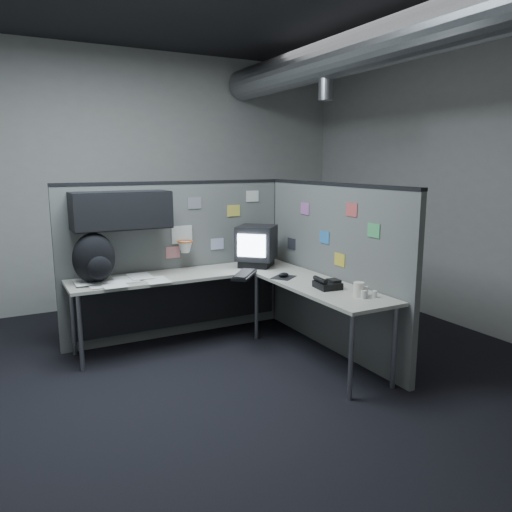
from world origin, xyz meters
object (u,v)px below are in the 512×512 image
keyboard (244,275)px  phone (327,284)px  desk (222,288)px  monitor (256,245)px  backpack (94,259)px

keyboard → phone: bearing=-64.4°
desk → keyboard: size_ratio=5.34×
phone → keyboard: bearing=136.5°
monitor → keyboard: 0.56m
monitor → backpack: size_ratio=1.15×
phone → backpack: backpack is taller
keyboard → backpack: (-1.32, 0.39, 0.21)m
keyboard → backpack: size_ratio=0.93×
desk → monitor: monitor is taller
desk → keyboard: 0.26m
keyboard → phone: (0.43, -0.75, 0.02)m
monitor → phone: (0.09, -1.14, -0.18)m
desk → phone: bearing=-54.6°
monitor → keyboard: (-0.34, -0.39, -0.20)m
monitor → phone: 1.16m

